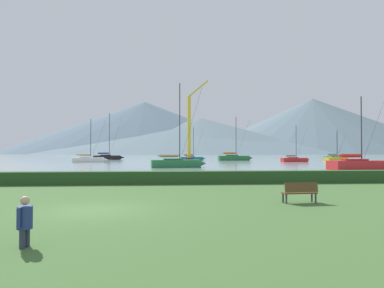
{
  "coord_description": "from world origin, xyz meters",
  "views": [
    {
      "loc": [
        2.72,
        -14.11,
        2.34
      ],
      "look_at": [
        7.57,
        43.95,
        3.6
      ],
      "focal_mm": 32.4,
      "sensor_mm": 36.0,
      "label": 1
    }
  ],
  "objects_px": {
    "person_seated_viewer": "(25,219)",
    "sailboat_slip_4": "(192,158)",
    "sailboat_slip_3": "(176,163)",
    "sailboat_slip_9": "(88,159)",
    "sailboat_slip_7": "(107,157)",
    "sailboat_slip_2": "(295,159)",
    "sailboat_slip_10": "(358,164)",
    "sailboat_slip_8": "(336,159)",
    "dock_crane": "(190,132)",
    "park_bench_near_path": "(300,191)",
    "sailboat_slip_11": "(234,158)",
    "sailboat_slip_12": "(336,158)"
  },
  "relations": [
    {
      "from": "person_seated_viewer",
      "to": "sailboat_slip_4",
      "type": "bearing_deg",
      "value": 95.83
    },
    {
      "from": "sailboat_slip_4",
      "to": "person_seated_viewer",
      "type": "xyz_separation_m",
      "value": [
        -10.92,
        -82.06,
        0.13
      ]
    },
    {
      "from": "sailboat_slip_3",
      "to": "sailboat_slip_9",
      "type": "relative_size",
      "value": 1.31
    },
    {
      "from": "sailboat_slip_7",
      "to": "sailboat_slip_2",
      "type": "bearing_deg",
      "value": -34.4
    },
    {
      "from": "sailboat_slip_4",
      "to": "sailboat_slip_7",
      "type": "bearing_deg",
      "value": 151.48
    },
    {
      "from": "sailboat_slip_9",
      "to": "sailboat_slip_10",
      "type": "bearing_deg",
      "value": -53.85
    },
    {
      "from": "sailboat_slip_9",
      "to": "sailboat_slip_8",
      "type": "bearing_deg",
      "value": -10.1
    },
    {
      "from": "sailboat_slip_2",
      "to": "sailboat_slip_7",
      "type": "height_order",
      "value": "sailboat_slip_7"
    },
    {
      "from": "sailboat_slip_7",
      "to": "sailboat_slip_8",
      "type": "relative_size",
      "value": 1.75
    },
    {
      "from": "sailboat_slip_8",
      "to": "dock_crane",
      "type": "height_order",
      "value": "dock_crane"
    },
    {
      "from": "sailboat_slip_10",
      "to": "dock_crane",
      "type": "xyz_separation_m",
      "value": [
        -18.43,
        42.97,
        6.4
      ]
    },
    {
      "from": "sailboat_slip_4",
      "to": "park_bench_near_path",
      "type": "bearing_deg",
      "value": -94.91
    },
    {
      "from": "sailboat_slip_7",
      "to": "sailboat_slip_9",
      "type": "distance_m",
      "value": 24.99
    },
    {
      "from": "sailboat_slip_10",
      "to": "sailboat_slip_11",
      "type": "height_order",
      "value": "sailboat_slip_11"
    },
    {
      "from": "sailboat_slip_3",
      "to": "sailboat_slip_9",
      "type": "xyz_separation_m",
      "value": [
        -18.08,
        26.27,
        -0.06
      ]
    },
    {
      "from": "sailboat_slip_10",
      "to": "sailboat_slip_4",
      "type": "bearing_deg",
      "value": 102.28
    },
    {
      "from": "sailboat_slip_2",
      "to": "person_seated_viewer",
      "type": "xyz_separation_m",
      "value": [
        -32.84,
        -66.89,
        0.14
      ]
    },
    {
      "from": "person_seated_viewer",
      "to": "sailboat_slip_7",
      "type": "bearing_deg",
      "value": 111.18
    },
    {
      "from": "sailboat_slip_3",
      "to": "park_bench_near_path",
      "type": "bearing_deg",
      "value": -88.77
    },
    {
      "from": "sailboat_slip_10",
      "to": "sailboat_slip_12",
      "type": "xyz_separation_m",
      "value": [
        23.45,
        51.22,
        -0.11
      ]
    },
    {
      "from": "sailboat_slip_7",
      "to": "person_seated_viewer",
      "type": "relative_size",
      "value": 10.7
    },
    {
      "from": "sailboat_slip_4",
      "to": "sailboat_slip_9",
      "type": "distance_m",
      "value": 27.63
    },
    {
      "from": "sailboat_slip_8",
      "to": "dock_crane",
      "type": "relative_size",
      "value": 0.38
    },
    {
      "from": "park_bench_near_path",
      "to": "dock_crane",
      "type": "bearing_deg",
      "value": 83.5
    },
    {
      "from": "sailboat_slip_11",
      "to": "sailboat_slip_4",
      "type": "bearing_deg",
      "value": 167.72
    },
    {
      "from": "sailboat_slip_4",
      "to": "sailboat_slip_7",
      "type": "xyz_separation_m",
      "value": [
        -23.59,
        10.83,
        0.19
      ]
    },
    {
      "from": "sailboat_slip_10",
      "to": "person_seated_viewer",
      "type": "bearing_deg",
      "value": -137.55
    },
    {
      "from": "sailboat_slip_8",
      "to": "sailboat_slip_9",
      "type": "bearing_deg",
      "value": 168.35
    },
    {
      "from": "sailboat_slip_4",
      "to": "person_seated_viewer",
      "type": "bearing_deg",
      "value": -101.45
    },
    {
      "from": "sailboat_slip_2",
      "to": "sailboat_slip_8",
      "type": "relative_size",
      "value": 1.08
    },
    {
      "from": "sailboat_slip_9",
      "to": "dock_crane",
      "type": "height_order",
      "value": "dock_crane"
    },
    {
      "from": "sailboat_slip_10",
      "to": "park_bench_near_path",
      "type": "bearing_deg",
      "value": -132.11
    },
    {
      "from": "sailboat_slip_7",
      "to": "sailboat_slip_10",
      "type": "distance_m",
      "value": 71.98
    },
    {
      "from": "sailboat_slip_3",
      "to": "sailboat_slip_4",
      "type": "height_order",
      "value": "sailboat_slip_3"
    },
    {
      "from": "sailboat_slip_7",
      "to": "sailboat_slip_9",
      "type": "xyz_separation_m",
      "value": [
        -0.13,
        -24.99,
        -0.11
      ]
    },
    {
      "from": "sailboat_slip_7",
      "to": "sailboat_slip_10",
      "type": "height_order",
      "value": "sailboat_slip_7"
    },
    {
      "from": "sailboat_slip_10",
      "to": "person_seated_viewer",
      "type": "distance_m",
      "value": 44.05
    },
    {
      "from": "sailboat_slip_9",
      "to": "sailboat_slip_11",
      "type": "xyz_separation_m",
      "value": [
        34.53,
        12.06,
        0.13
      ]
    },
    {
      "from": "sailboat_slip_10",
      "to": "dock_crane",
      "type": "distance_m",
      "value": 47.19
    },
    {
      "from": "person_seated_viewer",
      "to": "dock_crane",
      "type": "relative_size",
      "value": 0.06
    },
    {
      "from": "person_seated_viewer",
      "to": "dock_crane",
      "type": "xyz_separation_m",
      "value": [
        9.9,
        76.7,
        6.42
      ]
    },
    {
      "from": "sailboat_slip_7",
      "to": "park_bench_near_path",
      "type": "height_order",
      "value": "sailboat_slip_7"
    },
    {
      "from": "sailboat_slip_3",
      "to": "dock_crane",
      "type": "distance_m",
      "value": 35.94
    },
    {
      "from": "sailboat_slip_8",
      "to": "park_bench_near_path",
      "type": "distance_m",
      "value": 74.56
    },
    {
      "from": "sailboat_slip_10",
      "to": "dock_crane",
      "type": "relative_size",
      "value": 0.47
    },
    {
      "from": "sailboat_slip_4",
      "to": "sailboat_slip_9",
      "type": "bearing_deg",
      "value": -153.03
    },
    {
      "from": "sailboat_slip_4",
      "to": "sailboat_slip_12",
      "type": "height_order",
      "value": "sailboat_slip_4"
    },
    {
      "from": "sailboat_slip_2",
      "to": "sailboat_slip_9",
      "type": "height_order",
      "value": "sailboat_slip_9"
    },
    {
      "from": "sailboat_slip_4",
      "to": "dock_crane",
      "type": "relative_size",
      "value": 0.43
    },
    {
      "from": "sailboat_slip_3",
      "to": "sailboat_slip_4",
      "type": "bearing_deg",
      "value": 76.35
    }
  ]
}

